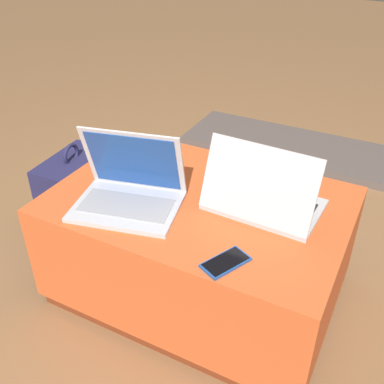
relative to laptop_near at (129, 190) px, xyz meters
name	(u,v)px	position (x,y,z in m)	size (l,w,h in m)	color
ground_plane	(198,289)	(0.20, 0.14, -0.50)	(14.00, 14.00, 0.00)	olive
ottoman	(199,246)	(0.20, 0.14, -0.27)	(1.04, 0.71, 0.44)	maroon
laptop_near	(129,190)	(0.00, 0.00, 0.00)	(0.40, 0.34, 0.26)	silver
laptop_far	(262,197)	(0.42, 0.17, 0.00)	(0.39, 0.27, 0.25)	silver
cell_phone	(226,262)	(0.42, -0.13, -0.05)	(0.13, 0.16, 0.01)	#1E4C9E
backpack	(76,198)	(-0.47, 0.22, -0.31)	(0.27, 0.35, 0.47)	#23234C
fireplace_hearth	(296,148)	(0.20, 1.51, -0.48)	(1.40, 0.50, 0.04)	#564C47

